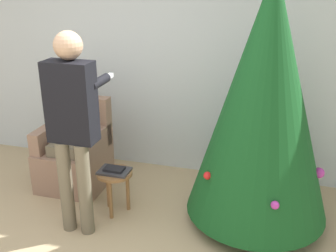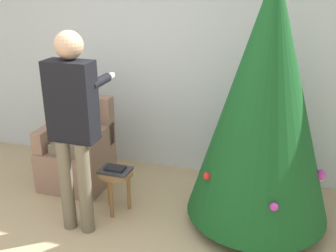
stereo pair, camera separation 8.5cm
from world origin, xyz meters
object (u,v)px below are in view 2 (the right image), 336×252
Objects in this scene: person_standing at (73,117)px; side_stool at (116,179)px; christmas_tree at (265,100)px; person_seated at (74,125)px; armchair at (78,154)px.

side_stool is at bearing 56.65° from person_standing.
christmas_tree reaches higher than person_standing.
person_standing reaches higher than person_seated.
christmas_tree is 1.81× the size of person_seated.
christmas_tree is 1.61m from person_standing.
armchair is 0.54× the size of person_standing.
armchair is 0.34m from person_seated.
person_seated is at bearing 149.69° from side_stool.
christmas_tree reaches higher than side_stool.
person_seated is 0.80m from side_stool.
side_stool is at bearing -170.51° from christmas_tree.
christmas_tree is 1.57m from side_stool.
christmas_tree is 1.28× the size of person_standing.
person_seated is at bearing 121.68° from person_standing.
christmas_tree is at bearing 9.49° from side_stool.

